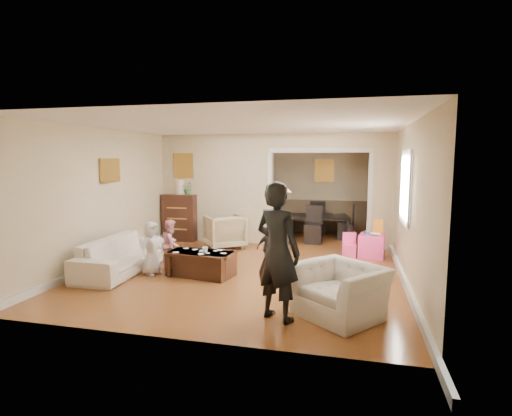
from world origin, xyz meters
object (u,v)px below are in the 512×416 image
(dining_table, at_px, (316,227))
(sofa, at_px, (123,255))
(coffee_cup, at_px, (205,250))
(adult_person, at_px, (278,251))
(armchair_front, at_px, (340,291))
(dresser, at_px, (181,217))
(table_lamp, at_px, (180,187))
(coffee_table, at_px, (201,263))
(child_kneel_b, at_px, (171,244))
(armchair_back, at_px, (225,231))
(play_table, at_px, (372,246))
(child_toddler, at_px, (269,247))
(child_kneel_a, at_px, (152,248))
(cyan_cup, at_px, (367,233))

(dining_table, bearing_deg, sofa, -137.40)
(coffee_cup, distance_m, adult_person, 2.21)
(armchair_front, distance_m, dresser, 5.72)
(table_lamp, relative_size, coffee_cup, 3.43)
(coffee_table, relative_size, dining_table, 0.69)
(child_kneel_b, bearing_deg, armchair_back, -22.42)
(dining_table, bearing_deg, child_kneel_b, -132.57)
(adult_person, xyz_separation_m, child_kneel_b, (-2.35, 1.88, -0.42))
(coffee_cup, bearing_deg, play_table, 35.97)
(dresser, bearing_deg, armchair_back, -23.83)
(table_lamp, relative_size, child_toddler, 0.46)
(sofa, relative_size, table_lamp, 5.80)
(armchair_front, bearing_deg, adult_person, -120.99)
(child_kneel_a, height_order, child_toddler, child_kneel_a)
(sofa, distance_m, armchair_back, 2.55)
(sofa, distance_m, adult_person, 3.50)
(child_toddler, bearing_deg, coffee_cup, 10.60)
(armchair_back, relative_size, child_kneel_b, 0.91)
(table_lamp, height_order, child_kneel_a, table_lamp)
(adult_person, xyz_separation_m, child_toddler, (-0.60, 2.33, -0.49))
(armchair_back, bearing_deg, coffee_cup, 63.20)
(dining_table, bearing_deg, coffee_cup, -120.61)
(play_table, height_order, adult_person, adult_person)
(adult_person, bearing_deg, armchair_back, -35.72)
(table_lamp, distance_m, coffee_cup, 3.40)
(coffee_table, height_order, play_table, play_table)
(table_lamp, height_order, coffee_table, table_lamp)
(coffee_cup, xyz_separation_m, dining_table, (1.54, 3.85, -0.18))
(armchair_front, distance_m, child_kneel_b, 3.51)
(play_table, xyz_separation_m, dining_table, (-1.31, 1.78, 0.05))
(child_toddler, bearing_deg, armchair_back, -76.54)
(armchair_back, height_order, child_kneel_a, child_kneel_a)
(sofa, distance_m, dresser, 2.86)
(table_lamp, xyz_separation_m, child_kneel_a, (0.76, -2.91, -0.86))
(armchair_front, bearing_deg, play_table, 119.90)
(armchair_front, distance_m, table_lamp, 5.80)
(sofa, relative_size, dining_table, 1.27)
(dresser, distance_m, coffee_cup, 3.29)
(armchair_front, distance_m, child_toddler, 2.46)
(sofa, relative_size, child_kneel_b, 2.28)
(play_table, relative_size, adult_person, 0.28)
(table_lamp, bearing_deg, dining_table, 17.81)
(play_table, bearing_deg, dining_table, 126.29)
(cyan_cup, xyz_separation_m, dining_table, (-1.21, 1.83, -0.23))
(coffee_cup, xyz_separation_m, play_table, (2.85, 2.07, -0.23))
(coffee_table, xyz_separation_m, play_table, (2.95, 2.02, 0.03))
(armchair_back, xyz_separation_m, armchair_front, (2.69, -3.47, -0.04))
(armchair_front, distance_m, child_kneel_a, 3.47)
(armchair_front, bearing_deg, dining_table, 137.68)
(coffee_table, bearing_deg, table_lamp, 120.21)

